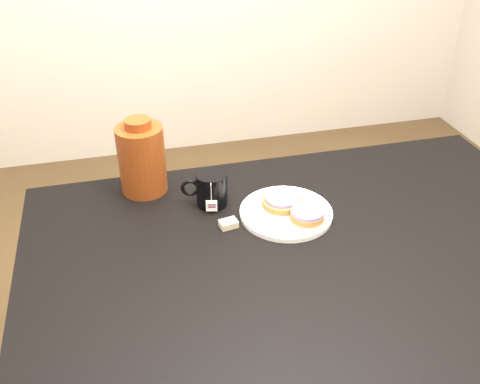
% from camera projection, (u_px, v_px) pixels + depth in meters
% --- Properties ---
extents(table, '(1.40, 0.90, 0.75)m').
position_uv_depth(table, '(310.00, 273.00, 1.35)').
color(table, black).
rests_on(table, ground_plane).
extents(plate, '(0.25, 0.25, 0.02)m').
position_uv_depth(plate, '(286.00, 212.00, 1.41)').
color(plate, white).
rests_on(plate, table).
extents(bagel_back, '(0.11, 0.11, 0.03)m').
position_uv_depth(bagel_back, '(282.00, 201.00, 1.43)').
color(bagel_back, brown).
rests_on(bagel_back, plate).
extents(bagel_front, '(0.13, 0.13, 0.03)m').
position_uv_depth(bagel_front, '(307.00, 214.00, 1.37)').
color(bagel_front, brown).
rests_on(bagel_front, plate).
extents(mug, '(0.13, 0.10, 0.09)m').
position_uv_depth(mug, '(211.00, 189.00, 1.44)').
color(mug, black).
rests_on(mug, table).
extents(teabag_pouch, '(0.05, 0.04, 0.02)m').
position_uv_depth(teabag_pouch, '(229.00, 224.00, 1.37)').
color(teabag_pouch, '#C6B793').
rests_on(teabag_pouch, table).
extents(bagel_package, '(0.15, 0.15, 0.22)m').
position_uv_depth(bagel_package, '(142.00, 158.00, 1.47)').
color(bagel_package, '#561F0B').
rests_on(bagel_package, table).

